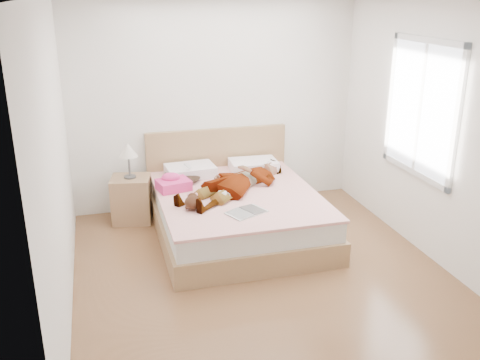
{
  "coord_description": "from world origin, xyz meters",
  "views": [
    {
      "loc": [
        -1.44,
        -4.41,
        2.66
      ],
      "look_at": [
        0.0,
        0.85,
        0.7
      ],
      "focal_mm": 40.0,
      "sensor_mm": 36.0,
      "label": 1
    }
  ],
  "objects_px": {
    "towel": "(173,183)",
    "coffee_mug": "(223,196)",
    "woman": "(237,178)",
    "nightstand": "(131,196)",
    "phone": "(188,166)",
    "bed": "(236,210)",
    "plush_toy": "(193,202)",
    "magazine": "(246,212)"
  },
  "relations": [
    {
      "from": "phone",
      "to": "magazine",
      "type": "height_order",
      "value": "phone"
    },
    {
      "from": "woman",
      "to": "towel",
      "type": "height_order",
      "value": "woman"
    },
    {
      "from": "woman",
      "to": "nightstand",
      "type": "relative_size",
      "value": 1.74
    },
    {
      "from": "magazine",
      "to": "bed",
      "type": "bearing_deg",
      "value": 84.87
    },
    {
      "from": "magazine",
      "to": "coffee_mug",
      "type": "height_order",
      "value": "coffee_mug"
    },
    {
      "from": "phone",
      "to": "nightstand",
      "type": "height_order",
      "value": "nightstand"
    },
    {
      "from": "phone",
      "to": "nightstand",
      "type": "distance_m",
      "value": 0.78
    },
    {
      "from": "woman",
      "to": "towel",
      "type": "bearing_deg",
      "value": -139.36
    },
    {
      "from": "coffee_mug",
      "to": "nightstand",
      "type": "height_order",
      "value": "nightstand"
    },
    {
      "from": "coffee_mug",
      "to": "plush_toy",
      "type": "height_order",
      "value": "plush_toy"
    },
    {
      "from": "plush_toy",
      "to": "magazine",
      "type": "bearing_deg",
      "value": -27.26
    },
    {
      "from": "woman",
      "to": "plush_toy",
      "type": "bearing_deg",
      "value": -90.3
    },
    {
      "from": "magazine",
      "to": "coffee_mug",
      "type": "xyz_separation_m",
      "value": [
        -0.15,
        0.38,
        0.05
      ]
    },
    {
      "from": "plush_toy",
      "to": "bed",
      "type": "bearing_deg",
      "value": 34.3
    },
    {
      "from": "phone",
      "to": "towel",
      "type": "relative_size",
      "value": 0.23
    },
    {
      "from": "bed",
      "to": "towel",
      "type": "bearing_deg",
      "value": 161.48
    },
    {
      "from": "bed",
      "to": "phone",
      "type": "bearing_deg",
      "value": 133.81
    },
    {
      "from": "towel",
      "to": "plush_toy",
      "type": "xyz_separation_m",
      "value": [
        0.11,
        -0.61,
        -0.0
      ]
    },
    {
      "from": "plush_toy",
      "to": "nightstand",
      "type": "xyz_separation_m",
      "value": [
        -0.56,
        1.03,
        -0.26
      ]
    },
    {
      "from": "woman",
      "to": "bed",
      "type": "height_order",
      "value": "bed"
    },
    {
      "from": "bed",
      "to": "coffee_mug",
      "type": "bearing_deg",
      "value": -129.1
    },
    {
      "from": "magazine",
      "to": "coffee_mug",
      "type": "relative_size",
      "value": 3.3
    },
    {
      "from": "woman",
      "to": "magazine",
      "type": "xyz_separation_m",
      "value": [
        -0.1,
        -0.72,
        -0.11
      ]
    },
    {
      "from": "coffee_mug",
      "to": "nightstand",
      "type": "distance_m",
      "value": 1.31
    },
    {
      "from": "towel",
      "to": "plush_toy",
      "type": "relative_size",
      "value": 1.5
    },
    {
      "from": "coffee_mug",
      "to": "towel",
      "type": "bearing_deg",
      "value": 133.55
    },
    {
      "from": "coffee_mug",
      "to": "phone",
      "type": "bearing_deg",
      "value": 108.4
    },
    {
      "from": "towel",
      "to": "magazine",
      "type": "relative_size",
      "value": 0.88
    },
    {
      "from": "woman",
      "to": "nightstand",
      "type": "height_order",
      "value": "nightstand"
    },
    {
      "from": "towel",
      "to": "coffee_mug",
      "type": "distance_m",
      "value": 0.67
    },
    {
      "from": "woman",
      "to": "magazine",
      "type": "distance_m",
      "value": 0.74
    },
    {
      "from": "woman",
      "to": "towel",
      "type": "xyz_separation_m",
      "value": [
        -0.72,
        0.15,
        -0.04
      ]
    },
    {
      "from": "towel",
      "to": "nightstand",
      "type": "relative_size",
      "value": 0.42
    },
    {
      "from": "bed",
      "to": "coffee_mug",
      "type": "height_order",
      "value": "bed"
    },
    {
      "from": "bed",
      "to": "towel",
      "type": "height_order",
      "value": "bed"
    },
    {
      "from": "nightstand",
      "to": "bed",
      "type": "bearing_deg",
      "value": -29.73
    },
    {
      "from": "coffee_mug",
      "to": "plush_toy",
      "type": "bearing_deg",
      "value": -160.68
    },
    {
      "from": "towel",
      "to": "magazine",
      "type": "height_order",
      "value": "towel"
    },
    {
      "from": "towel",
      "to": "coffee_mug",
      "type": "relative_size",
      "value": 2.91
    },
    {
      "from": "phone",
      "to": "bed",
      "type": "height_order",
      "value": "bed"
    },
    {
      "from": "woman",
      "to": "nightstand",
      "type": "distance_m",
      "value": 1.33
    },
    {
      "from": "towel",
      "to": "coffee_mug",
      "type": "xyz_separation_m",
      "value": [
        0.46,
        -0.49,
        -0.02
      ]
    }
  ]
}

